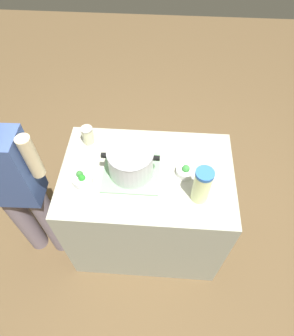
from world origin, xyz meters
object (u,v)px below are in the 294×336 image
Objects in this scene: cooking_pot at (131,162)px; mason_jar at (88,135)px; broccoli_bowl_center at (185,171)px; person_cook at (17,190)px; lemonade_pitcher at (202,185)px; broccoli_bowl_front at (82,179)px.

mason_jar is at bearing -37.12° from cooking_pot.
cooking_pot is at bearing 2.54° from broccoli_bowl_center.
broccoli_bowl_center is 1.09m from person_cook.
broccoli_bowl_center is at bearing -172.00° from person_cook.
lemonade_pitcher reaches higher than cooking_pot.
mason_jar is (0.32, -0.24, -0.04)m from cooking_pot.
cooking_pot is 0.32m from broccoli_bowl_front.
person_cook reaches higher than mason_jar.
broccoli_bowl_center is (0.08, -0.17, -0.10)m from lemonade_pitcher.
cooking_pot is at bearing -162.68° from broccoli_bowl_front.
person_cook is at bearing 5.69° from broccoli_bowl_front.
cooking_pot reaches higher than broccoli_bowl_center.
broccoli_bowl_center is (-0.64, -0.11, -0.00)m from broccoli_bowl_front.
cooking_pot is 1.40× the size of lemonade_pitcher.
cooking_pot is 0.35m from broccoli_bowl_center.
mason_jar is 0.58m from person_cook.
broccoli_bowl_center is at bearing 161.16° from mason_jar.
cooking_pot is at bearing 142.88° from mason_jar.
person_cook is (1.08, 0.15, -0.10)m from broccoli_bowl_center.
mason_jar is 1.13× the size of broccoli_bowl_center.
broccoli_bowl_front is 0.65m from broccoli_bowl_center.
cooking_pot is 0.40m from mason_jar.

